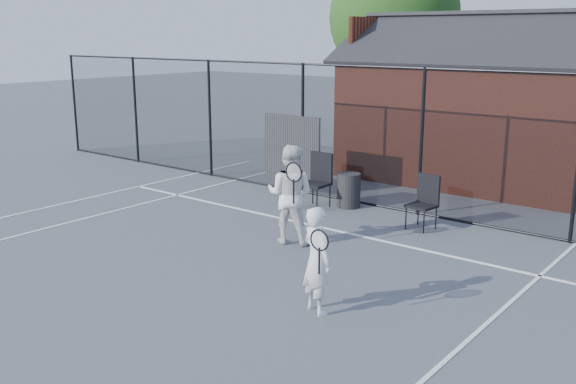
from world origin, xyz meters
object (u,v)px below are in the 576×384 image
Objects in this scene: clubhouse at (477,116)px; chair_right at (422,203)px; player_front at (317,260)px; player_back at (290,194)px; waste_bin at (349,190)px; chair_left at (315,182)px.

chair_right is at bearing -78.23° from clubhouse.
player_front is at bearing -79.73° from clubhouse.
waste_bin is (-0.51, 2.68, -0.52)m from player_back.
chair_right is at bearing 56.12° from player_back.
clubhouse is 5.12m from chair_right.
player_front is 1.27× the size of chair_left.
player_front is 1.44× the size of chair_right.
player_back reaches higher than chair_right.
player_back is 2.77m from waste_bin.
clubhouse is 7.13m from player_back.
player_back is 1.75× the size of chair_right.
chair_left is 2.50m from chair_right.
player_back is 1.54× the size of chair_left.
player_back is (-2.10, 2.10, 0.15)m from player_front.
player_back is at bearing -63.28° from chair_left.
clubhouse is 5.22m from chair_left.
player_front is at bearing -61.32° from waste_bin.
waste_bin is at bearing 100.77° from player_back.
player_back is 2.43m from chair_left.
player_front reaches higher than chair_right.
player_front is 0.83× the size of player_back.
chair_left reaches higher than waste_bin.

